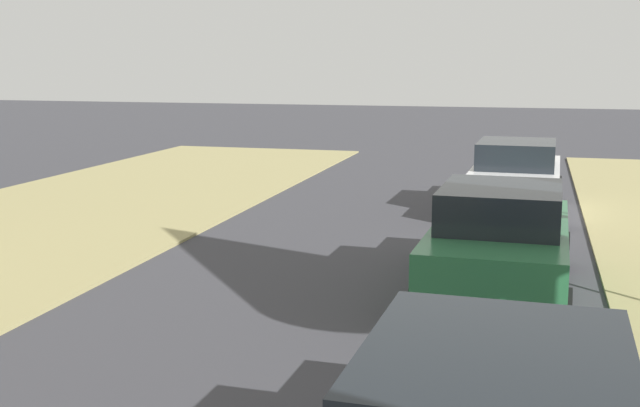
{
  "coord_description": "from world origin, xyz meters",
  "views": [
    {
      "loc": [
        2.53,
        2.03,
        3.28
      ],
      "look_at": [
        0.16,
        10.79,
        1.64
      ],
      "focal_mm": 44.62,
      "sensor_mm": 36.0,
      "label": 1
    }
  ],
  "objects": [
    {
      "name": "parked_sedan_green",
      "position": [
        2.13,
        13.27,
        0.72
      ],
      "size": [
        2.04,
        4.45,
        1.57
      ],
      "color": "#28663D",
      "rests_on": "ground"
    },
    {
      "name": "parked_sedan_white",
      "position": [
        2.17,
        19.73,
        0.72
      ],
      "size": [
        2.04,
        4.45,
        1.57
      ],
      "color": "white",
      "rests_on": "ground"
    }
  ]
}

